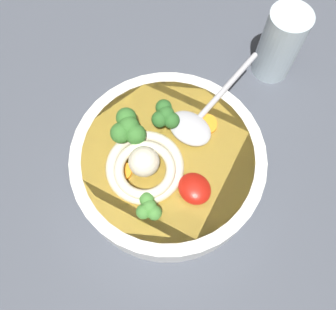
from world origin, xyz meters
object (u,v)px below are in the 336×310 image
Objects in this scene: noodle_pile at (145,166)px; drinking_glass at (280,44)px; soup_bowl at (168,163)px; soup_spoon at (196,121)px.

noodle_pile is 0.92× the size of drinking_glass.
soup_bowl is at bearing -82.46° from drinking_glass.
noodle_pile is 0.61× the size of soup_spoon.
noodle_pile is (-0.24, -3.49, 4.37)cm from soup_bowl.
soup_bowl is 24.47cm from drinking_glass.
soup_spoon is (-0.86, 9.20, -0.54)cm from noodle_pile.
soup_bowl is 1.44× the size of soup_spoon.
soup_spoon is 1.51× the size of drinking_glass.
soup_bowl is at bearing 86.07° from noodle_pile.
noodle_pile is 27.83cm from drinking_glass.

